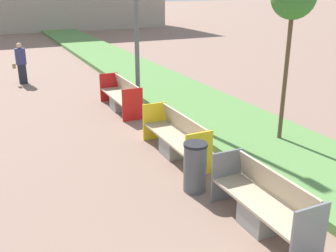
% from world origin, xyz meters
% --- Properties ---
extents(planter_grass_strip, '(2.80, 120.00, 0.18)m').
position_xyz_m(planter_grass_strip, '(3.20, 12.00, 0.09)').
color(planter_grass_strip, '#568442').
rests_on(planter_grass_strip, ground).
extents(bench_grey_frame, '(0.65, 2.07, 0.94)m').
position_xyz_m(bench_grey_frame, '(0.94, 3.50, 0.37)').
color(bench_grey_frame, gray).
rests_on(bench_grey_frame, ground).
extents(bench_yellow_frame, '(0.65, 2.31, 0.94)m').
position_xyz_m(bench_yellow_frame, '(0.94, 6.66, 0.37)').
color(bench_yellow_frame, gray).
rests_on(bench_yellow_frame, ground).
extents(bench_red_frame, '(0.65, 2.31, 0.94)m').
position_xyz_m(bench_red_frame, '(0.94, 10.53, 0.37)').
color(bench_red_frame, gray).
rests_on(bench_red_frame, ground).
extents(litter_bin, '(0.45, 0.45, 0.96)m').
position_xyz_m(litter_bin, '(0.53, 5.02, 0.48)').
color(litter_bin, '#4C4F51').
rests_on(litter_bin, ground).
extents(pedestrian_walking, '(0.53, 0.24, 1.60)m').
position_xyz_m(pedestrian_walking, '(-1.48, 15.51, 0.80)').
color(pedestrian_walking, '#232633').
rests_on(pedestrian_walking, ground).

